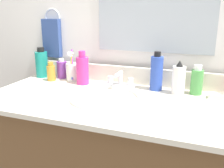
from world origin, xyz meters
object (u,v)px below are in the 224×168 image
Objects in this scene: hand_towel at (52,38)px; bottle_cream_purple at (62,69)px; bottle_oil_amber at (51,72)px; bottle_shampoo_blue at (157,73)px; bottle_soap_pink at (82,70)px; bottle_toner_green at (197,81)px; bottle_lotion_white at (179,79)px; faucet at (120,81)px; cup_white_ceramic at (73,71)px; bottle_mouthwash_teal at (42,64)px; soap_bar at (216,96)px.

bottle_cream_purple is at bearing -30.77° from hand_towel.
hand_towel is at bearing 149.23° from bottle_cream_purple.
hand_towel reaches higher than bottle_oil_amber.
bottle_shampoo_blue is at bearing -7.82° from hand_towel.
bottle_soap_pink reaches higher than bottle_toner_green.
hand_towel is 0.77m from bottle_lotion_white.
bottle_oil_amber is (-0.40, -0.03, 0.02)m from faucet.
bottle_shampoo_blue is 0.47m from cup_white_ceramic.
bottle_shampoo_blue is at bearing -3.72° from bottle_cream_purple.
bottle_toner_green is 0.80× the size of cup_white_ceramic.
faucet is at bearing -11.81° from hand_towel.
bottle_mouthwash_teal is 1.65× the size of bottle_oil_amber.
cup_white_ceramic is at bearing 176.73° from bottle_lotion_white.
bottle_soap_pink is at bearing -179.88° from soap_bar.
bottle_shampoo_blue is 0.58m from bottle_oil_amber.
bottle_shampoo_blue reaches higher than bottle_toner_green.
bottle_oil_amber is at bearing -63.43° from hand_towel.
bottle_cream_purple is 1.76× the size of soap_bar.
bottle_mouthwash_teal is 0.21m from cup_white_ceramic.
faucet is at bearing -3.27° from cup_white_ceramic.
bottle_oil_amber is (-0.77, -0.04, -0.02)m from bottle_toner_green.
hand_towel is at bearing 154.70° from bottle_soap_pink.
bottle_lotion_white reaches higher than soap_bar.
bottle_oil_amber is at bearing -177.36° from bottle_toner_green.
bottle_toner_green is 1.24× the size of bottle_cream_purple.
cup_white_ceramic is at bearing -24.64° from hand_towel.
bottle_cream_purple is (-0.66, 0.06, -0.02)m from bottle_lotion_white.
cup_white_ceramic is 2.73× the size of soap_bar.
bottle_shampoo_blue is 1.09× the size of cup_white_ceramic.
bottle_oil_amber is at bearing -176.58° from bottle_shampoo_blue.
bottle_mouthwash_teal is at bearing -171.69° from bottle_cream_purple.
bottle_toner_green is at bearing -2.72° from bottle_cream_purple.
bottle_soap_pink is at bearing -176.66° from bottle_toner_green.
hand_towel is 1.26× the size of cup_white_ceramic.
bottle_cream_purple reaches higher than soap_bar.
bottle_lotion_white is (-0.08, -0.02, 0.01)m from bottle_toner_green.
bottle_toner_green is 0.75m from bottle_cream_purple.
bottle_oil_amber is 0.93× the size of bottle_cream_purple.
bottle_lotion_white reaches higher than bottle_oil_amber.
soap_bar is at bearing 0.22° from bottle_oil_amber.
cup_white_ceramic is (-0.08, 0.04, -0.03)m from bottle_soap_pink.
bottle_lotion_white is 0.92× the size of bottle_mouthwash_teal.
bottle_lotion_white is 0.84× the size of bottle_shampoo_blue.
bottle_soap_pink is (0.26, -0.12, -0.14)m from hand_towel.
soap_bar is at bearing -20.12° from bottle_toner_green.
faucet is 1.15× the size of bottle_toner_green.
bottle_shampoo_blue is (0.39, 0.03, 0.01)m from bottle_soap_pink.
bottle_lotion_white is at bearing -12.58° from bottle_shampoo_blue.
cup_white_ceramic is at bearing 178.92° from bottle_shampoo_blue.
bottle_shampoo_blue reaches higher than bottle_mouthwash_teal.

